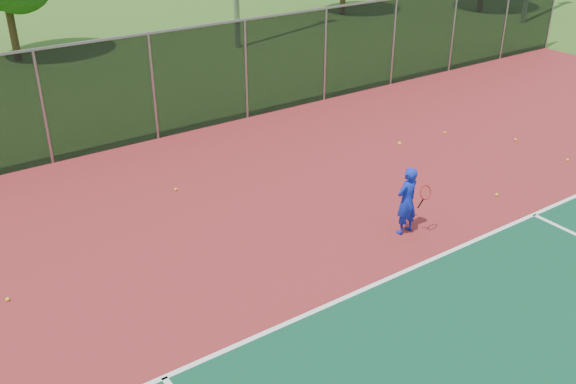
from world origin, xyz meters
name	(u,v)px	position (x,y,z in m)	size (l,w,h in m)	color
court_apron	(513,264)	(0.00, 2.00, 0.01)	(30.00, 20.00, 0.02)	maroon
fence_back	(246,69)	(0.00, 12.00, 1.56)	(30.00, 0.06, 3.03)	black
tennis_player	(407,201)	(-0.91, 4.11, 0.77)	(0.59, 0.61, 2.11)	#1223AB
practice_ball_0	(497,195)	(2.07, 4.08, 0.06)	(0.07, 0.07, 0.07)	yellow
practice_ball_1	(516,140)	(5.28, 6.03, 0.06)	(0.07, 0.07, 0.07)	yellow
practice_ball_2	(445,133)	(4.02, 7.54, 0.06)	(0.07, 0.07, 0.07)	yellow
practice_ball_3	(568,160)	(5.24, 4.34, 0.06)	(0.07, 0.07, 0.07)	yellow
practice_ball_4	(7,299)	(-8.48, 6.39, 0.06)	(0.07, 0.07, 0.07)	yellow
practice_ball_5	(176,189)	(-4.06, 8.67, 0.06)	(0.07, 0.07, 0.07)	yellow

